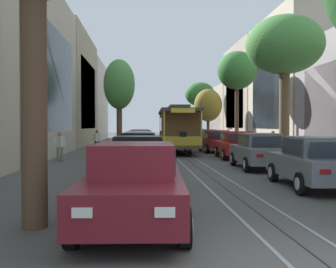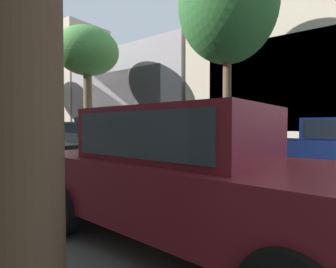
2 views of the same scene
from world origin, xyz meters
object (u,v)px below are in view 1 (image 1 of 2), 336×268
object	(u,v)px
parked_car_brown_sixth_right	(205,138)
parked_car_maroon_fifth_left	(141,140)
street_tree_kerb_right_far	(200,95)
cable_car_trolley	(178,129)
parked_car_grey_second_right	(314,162)
pedestrian_on_right_pavement	(273,142)
street_tree_kerb_right_fourth	(208,105)
parked_car_white_fourth_left	(140,144)
parked_car_grey_mid_right	(259,151)
parked_car_blue_far_right	(196,137)
parked_car_black_second_left	(138,160)
street_tree_kerb_left_second	(119,85)
parked_car_maroon_fifth_right	(216,141)
motorcycle_with_rider	(162,193)
fire_hydrant	(99,163)
pedestrian_on_left_pavement	(97,140)
street_tree_kerb_right_mid	(237,71)
pedestrian_crossing_far	(60,145)
parked_car_red_fourth_right	(236,145)
parked_car_black_mid_left	(139,149)
parked_car_maroon_near_left	(134,184)
street_tree_kerb_right_second	(285,47)
parked_car_white_sixth_left	(140,138)

from	to	relation	value
parked_car_brown_sixth_right	parked_car_maroon_fifth_left	bearing A→B (deg)	-141.76
street_tree_kerb_right_far	cable_car_trolley	bearing A→B (deg)	-102.50
parked_car_grey_second_right	pedestrian_on_right_pavement	size ratio (longest dim) A/B	2.78
street_tree_kerb_right_fourth	parked_car_white_fourth_left	bearing A→B (deg)	-112.77
street_tree_kerb_right_far	parked_car_grey_mid_right	bearing A→B (deg)	-93.75
parked_car_grey_second_right	parked_car_blue_far_right	world-z (taller)	same
parked_car_black_second_left	street_tree_kerb_right_far	bearing A→B (deg)	78.63
street_tree_kerb_left_second	parked_car_maroon_fifth_right	bearing A→B (deg)	-38.97
motorcycle_with_rider	pedestrian_on_right_pavement	bearing A→B (deg)	65.08
motorcycle_with_rider	fire_hydrant	world-z (taller)	motorcycle_with_rider
parked_car_grey_second_right	pedestrian_on_left_pavement	world-z (taller)	pedestrian_on_left_pavement
street_tree_kerb_left_second	fire_hydrant	xyz separation A→B (m)	(0.21, -17.94, -4.92)
parked_car_blue_far_right	pedestrian_on_left_pavement	xyz separation A→B (m)	(-8.54, -10.65, 0.11)
street_tree_kerb_left_second	street_tree_kerb_right_fourth	distance (m)	11.02
parked_car_maroon_fifth_right	street_tree_kerb_right_mid	bearing A→B (deg)	26.96
parked_car_grey_second_right	pedestrian_crossing_far	xyz separation A→B (m)	(-9.64, 9.31, 0.08)
parked_car_white_fourth_left	cable_car_trolley	size ratio (longest dim) A/B	0.48
parked_car_maroon_fifth_left	parked_car_red_fourth_right	size ratio (longest dim) A/B	1.00
parked_car_black_mid_left	cable_car_trolley	bearing A→B (deg)	74.44
parked_car_grey_second_right	parked_car_maroon_near_left	bearing A→B (deg)	-141.89
street_tree_kerb_right_mid	pedestrian_on_left_pavement	world-z (taller)	street_tree_kerb_right_mid
street_tree_kerb_left_second	pedestrian_on_left_pavement	bearing A→B (deg)	-102.16
parked_car_maroon_fifth_left	street_tree_kerb_right_fourth	xyz separation A→B (m)	(6.94, 11.05, 3.19)
parked_car_grey_second_right	parked_car_grey_mid_right	bearing A→B (deg)	91.25
pedestrian_on_left_pavement	parked_car_maroon_near_left	bearing A→B (deg)	-81.64
parked_car_grey_second_right	parked_car_brown_sixth_right	bearing A→B (deg)	89.56
pedestrian_on_left_pavement	pedestrian_crossing_far	distance (m)	7.16
street_tree_kerb_right_second	parked_car_white_fourth_left	bearing A→B (deg)	149.86
parked_car_brown_sixth_right	street_tree_kerb_right_fourth	size ratio (longest dim) A/B	0.77
street_tree_kerb_left_second	fire_hydrant	world-z (taller)	street_tree_kerb_left_second
parked_car_maroon_fifth_left	parked_car_grey_mid_right	world-z (taller)	same
street_tree_kerb_right_fourth	pedestrian_on_left_pavement	xyz separation A→B (m)	(-10.01, -12.31, -3.09)
parked_car_maroon_near_left	parked_car_red_fourth_right	bearing A→B (deg)	69.65
pedestrian_crossing_far	cable_car_trolley	bearing A→B (deg)	45.66
parked_car_black_mid_left	parked_car_brown_sixth_right	xyz separation A→B (m)	(5.63, 15.39, 0.00)
parked_car_maroon_fifth_left	pedestrian_on_right_pavement	size ratio (longest dim) A/B	2.78
parked_car_maroon_near_left	parked_car_maroon_fifth_right	bearing A→B (deg)	75.16
parked_car_red_fourth_right	parked_car_black_second_left	bearing A→B (deg)	-119.30
parked_car_maroon_fifth_left	pedestrian_crossing_far	bearing A→B (deg)	-116.92
parked_car_brown_sixth_right	street_tree_kerb_right_mid	world-z (taller)	street_tree_kerb_right_mid
parked_car_white_sixth_left	pedestrian_on_left_pavement	world-z (taller)	pedestrian_on_left_pavement
parked_car_black_second_left	parked_car_maroon_fifth_right	xyz separation A→B (m)	(5.42, 15.42, 0.00)
parked_car_grey_second_right	parked_car_blue_far_right	size ratio (longest dim) A/B	1.00
street_tree_kerb_right_mid	fire_hydrant	bearing A→B (deg)	-124.08
street_tree_kerb_left_second	parked_car_maroon_fifth_left	bearing A→B (deg)	-67.93
parked_car_red_fourth_right	parked_car_white_fourth_left	bearing A→B (deg)	166.93
parked_car_maroon_near_left	cable_car_trolley	world-z (taller)	cable_car_trolley
cable_car_trolley	motorcycle_with_rider	world-z (taller)	cable_car_trolley
parked_car_grey_mid_right	parked_car_maroon_near_left	bearing A→B (deg)	-119.05
parked_car_maroon_near_left	street_tree_kerb_right_fourth	size ratio (longest dim) A/B	0.78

